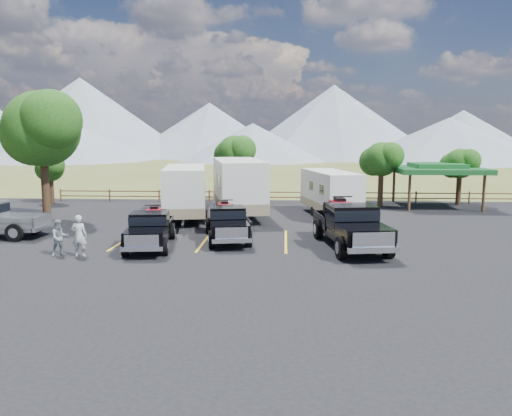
# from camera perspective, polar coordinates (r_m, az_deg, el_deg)

# --- Properties ---
(ground) EXTENTS (320.00, 320.00, 0.00)m
(ground) POSITION_cam_1_polar(r_m,az_deg,el_deg) (20.89, -2.09, -6.09)
(ground) COLOR #535C27
(ground) RESTS_ON ground
(asphalt_lot) EXTENTS (44.00, 34.00, 0.04)m
(asphalt_lot) POSITION_cam_1_polar(r_m,az_deg,el_deg) (23.79, -1.41, -4.27)
(asphalt_lot) COLOR black
(asphalt_lot) RESTS_ON ground
(stall_lines) EXTENTS (12.12, 5.50, 0.01)m
(stall_lines) POSITION_cam_1_polar(r_m,az_deg,el_deg) (24.76, -1.22, -3.72)
(stall_lines) COLOR yellow
(stall_lines) RESTS_ON asphalt_lot
(tree_big_nw) EXTENTS (5.54, 5.18, 7.84)m
(tree_big_nw) POSITION_cam_1_polar(r_m,az_deg,el_deg) (32.58, -23.31, 8.30)
(tree_big_nw) COLOR black
(tree_big_nw) RESTS_ON ground
(tree_ne_a) EXTENTS (3.11, 2.92, 4.76)m
(tree_ne_a) POSITION_cam_1_polar(r_m,az_deg,el_deg) (37.87, 14.11, 5.40)
(tree_ne_a) COLOR black
(tree_ne_a) RESTS_ON ground
(tree_ne_b) EXTENTS (2.77, 2.59, 4.27)m
(tree_ne_b) POSITION_cam_1_polar(r_m,az_deg,el_deg) (40.38, 22.25, 4.69)
(tree_ne_b) COLOR black
(tree_ne_b) RESTS_ON ground
(tree_north) EXTENTS (3.46, 3.24, 5.25)m
(tree_north) POSITION_cam_1_polar(r_m,az_deg,el_deg) (39.39, -2.45, 6.24)
(tree_north) COLOR black
(tree_north) RESTS_ON ground
(tree_nw_small) EXTENTS (2.59, 2.43, 3.85)m
(tree_nw_small) POSITION_cam_1_polar(r_m,az_deg,el_deg) (41.35, -22.47, 4.27)
(tree_nw_small) COLOR black
(tree_nw_small) RESTS_ON ground
(rail_fence) EXTENTS (36.12, 0.12, 1.00)m
(rail_fence) POSITION_cam_1_polar(r_m,az_deg,el_deg) (38.92, 3.41, 1.45)
(rail_fence) COLOR #533723
(rail_fence) RESTS_ON ground
(pavilion) EXTENTS (6.20, 6.20, 3.22)m
(pavilion) POSITION_cam_1_polar(r_m,az_deg,el_deg) (38.84, 19.94, 4.19)
(pavilion) COLOR #533723
(pavilion) RESTS_ON ground
(mountain_range) EXTENTS (209.00, 71.00, 20.00)m
(mountain_range) POSITION_cam_1_polar(r_m,az_deg,el_deg) (126.52, -1.01, 9.38)
(mountain_range) COLOR gray
(mountain_range) RESTS_ON ground
(rig_left) EXTENTS (2.49, 5.66, 1.83)m
(rig_left) POSITION_cam_1_polar(r_m,az_deg,el_deg) (23.79, -11.96, -2.23)
(rig_left) COLOR black
(rig_left) RESTS_ON asphalt_lot
(rig_center) EXTENTS (2.83, 5.85, 1.87)m
(rig_center) POSITION_cam_1_polar(r_m,az_deg,el_deg) (24.91, -3.36, -1.56)
(rig_center) COLOR black
(rig_center) RESTS_ON asphalt_lot
(rig_right) EXTENTS (3.18, 6.95, 2.24)m
(rig_right) POSITION_cam_1_polar(r_m,az_deg,el_deg) (23.55, 10.65, -1.81)
(rig_right) COLOR black
(rig_right) RESTS_ON asphalt_lot
(trailer_left) EXTENTS (3.64, 9.40, 3.25)m
(trailer_left) POSITION_cam_1_polar(r_m,az_deg,el_deg) (31.47, -8.09, 1.87)
(trailer_left) COLOR white
(trailer_left) RESTS_ON asphalt_lot
(trailer_center) EXTENTS (4.36, 10.51, 3.64)m
(trailer_center) POSITION_cam_1_polar(r_m,az_deg,el_deg) (32.26, -2.05, 2.47)
(trailer_center) COLOR white
(trailer_center) RESTS_ON asphalt_lot
(trailer_right) EXTENTS (3.60, 8.40, 2.91)m
(trailer_right) POSITION_cam_1_polar(r_m,az_deg,el_deg) (32.37, 8.46, 1.72)
(trailer_right) COLOR white
(trailer_right) RESTS_ON asphalt_lot
(person_a) EXTENTS (0.66, 0.44, 1.81)m
(person_a) POSITION_cam_1_polar(r_m,az_deg,el_deg) (22.61, -19.56, -3.01)
(person_a) COLOR #BDBDBD
(person_a) RESTS_ON asphalt_lot
(person_b) EXTENTS (0.97, 0.94, 1.57)m
(person_b) POSITION_cam_1_polar(r_m,az_deg,el_deg) (23.12, -21.52, -3.17)
(person_b) COLOR gray
(person_b) RESTS_ON asphalt_lot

